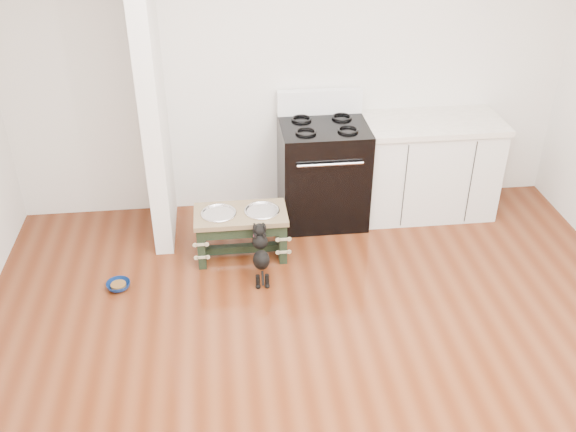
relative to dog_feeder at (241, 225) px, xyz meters
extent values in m
plane|color=#4E200D|center=(0.52, -1.61, -0.30)|extent=(5.00, 5.00, 0.00)
plane|color=silver|center=(0.52, 0.89, 1.05)|extent=(5.00, 0.00, 5.00)
cube|color=silver|center=(-0.65, 0.49, 1.05)|extent=(0.15, 0.80, 2.70)
cube|color=black|center=(0.77, 0.54, 0.16)|extent=(0.76, 0.65, 0.92)
cube|color=black|center=(0.77, 0.23, 0.10)|extent=(0.58, 0.02, 0.50)
cylinder|color=silver|center=(0.77, 0.19, 0.42)|extent=(0.56, 0.02, 0.02)
cube|color=white|center=(0.77, 0.82, 0.73)|extent=(0.76, 0.08, 0.22)
torus|color=black|center=(0.59, 0.40, 0.63)|extent=(0.18, 0.18, 0.02)
torus|color=black|center=(0.95, 0.40, 0.63)|extent=(0.18, 0.18, 0.02)
torus|color=black|center=(0.59, 0.68, 0.63)|extent=(0.18, 0.18, 0.02)
torus|color=black|center=(0.95, 0.68, 0.63)|extent=(0.18, 0.18, 0.02)
cube|color=silver|center=(1.75, 0.57, 0.13)|extent=(1.20, 0.60, 0.86)
cube|color=#B9AE9E|center=(1.75, 0.57, 0.59)|extent=(1.24, 0.64, 0.05)
cube|color=black|center=(1.75, 0.31, -0.25)|extent=(1.20, 0.06, 0.10)
cube|color=black|center=(-0.33, 0.01, -0.11)|extent=(0.06, 0.37, 0.38)
cube|color=black|center=(0.33, 0.01, -0.11)|extent=(0.06, 0.37, 0.38)
cube|color=black|center=(0.00, -0.16, 0.03)|extent=(0.61, 0.03, 0.09)
cube|color=black|center=(0.00, 0.01, -0.24)|extent=(0.61, 0.06, 0.06)
cube|color=brown|center=(0.00, 0.01, 0.10)|extent=(0.76, 0.41, 0.04)
cylinder|color=silver|center=(-0.18, 0.01, 0.10)|extent=(0.26, 0.26, 0.05)
cylinder|color=silver|center=(0.18, 0.01, 0.10)|extent=(0.26, 0.26, 0.05)
torus|color=silver|center=(-0.18, 0.01, 0.13)|extent=(0.30, 0.30, 0.02)
torus|color=silver|center=(0.18, 0.01, 0.13)|extent=(0.30, 0.30, 0.02)
cylinder|color=black|center=(0.10, -0.46, -0.24)|extent=(0.03, 0.03, 0.11)
cylinder|color=black|center=(0.17, -0.46, -0.24)|extent=(0.03, 0.03, 0.11)
sphere|color=black|center=(0.10, -0.47, -0.29)|extent=(0.04, 0.04, 0.04)
sphere|color=black|center=(0.17, -0.47, -0.29)|extent=(0.04, 0.04, 0.04)
ellipsoid|color=black|center=(0.14, -0.39, -0.09)|extent=(0.13, 0.31, 0.27)
sphere|color=black|center=(0.14, -0.29, 0.02)|extent=(0.13, 0.13, 0.13)
sphere|color=black|center=(0.14, -0.25, 0.10)|extent=(0.11, 0.11, 0.11)
sphere|color=black|center=(0.10, -0.18, 0.10)|extent=(0.04, 0.04, 0.04)
sphere|color=black|center=(0.17, -0.18, 0.10)|extent=(0.04, 0.04, 0.04)
cylinder|color=black|center=(0.14, -0.51, -0.18)|extent=(0.02, 0.09, 0.10)
torus|color=#D94065|center=(0.14, -0.27, 0.06)|extent=(0.10, 0.07, 0.09)
imported|color=navy|center=(-1.00, -0.36, -0.27)|extent=(0.24, 0.24, 0.06)
cylinder|color=#543818|center=(-1.00, -0.36, -0.26)|extent=(0.12, 0.12, 0.02)
camera|label=1|loc=(-0.13, -4.51, 2.83)|focal=40.00mm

